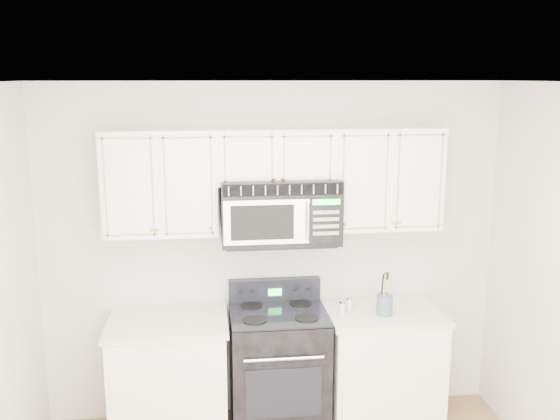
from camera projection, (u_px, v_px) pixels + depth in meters
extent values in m
cube|color=white|center=(314.00, 83.00, 2.82)|extent=(3.50, 3.50, 0.01)
cube|color=beige|center=(273.00, 253.00, 4.79)|extent=(3.50, 0.01, 2.60)
cube|color=silver|center=(170.00, 381.00, 4.57)|extent=(0.82, 0.63, 0.88)
cube|color=silver|center=(167.00, 322.00, 4.48)|extent=(0.86, 0.65, 0.04)
cube|color=silver|center=(382.00, 369.00, 4.76)|extent=(0.82, 0.63, 0.88)
cube|color=silver|center=(384.00, 312.00, 4.67)|extent=(0.86, 0.65, 0.04)
cube|color=black|center=(379.00, 413.00, 4.88)|extent=(0.82, 0.55, 0.10)
cube|color=black|center=(278.00, 372.00, 4.68)|extent=(0.71, 0.60, 0.92)
cube|color=black|center=(283.00, 393.00, 4.38)|extent=(0.54, 0.01, 0.37)
cylinder|color=silver|center=(284.00, 359.00, 4.30)|extent=(0.56, 0.02, 0.02)
cube|color=black|center=(278.00, 313.00, 4.58)|extent=(0.71, 0.60, 0.02)
cube|color=black|center=(274.00, 290.00, 4.82)|extent=(0.71, 0.08, 0.19)
cube|color=#1ED933|center=(275.00, 292.00, 4.77)|extent=(0.10, 0.00, 0.06)
cube|color=silver|center=(160.00, 183.00, 4.41)|extent=(0.80, 0.33, 0.75)
cube|color=silver|center=(385.00, 178.00, 4.61)|extent=(0.80, 0.33, 0.75)
cube|color=silver|center=(275.00, 156.00, 4.47)|extent=(0.84, 0.33, 0.39)
sphere|color=gold|center=(157.00, 229.00, 4.29)|extent=(0.03, 0.03, 0.03)
sphere|color=gold|center=(210.00, 228.00, 4.33)|extent=(0.03, 0.03, 0.03)
sphere|color=gold|center=(345.00, 224.00, 4.45)|extent=(0.03, 0.03, 0.03)
sphere|color=gold|center=(394.00, 223.00, 4.49)|extent=(0.03, 0.03, 0.03)
sphere|color=gold|center=(274.00, 178.00, 4.31)|extent=(0.03, 0.03, 0.03)
sphere|color=gold|center=(283.00, 178.00, 4.32)|extent=(0.03, 0.03, 0.03)
cylinder|color=#A91722|center=(282.00, 185.00, 4.33)|extent=(0.00, 0.00, 0.10)
sphere|color=gold|center=(282.00, 193.00, 4.34)|extent=(0.03, 0.03, 0.03)
cube|color=black|center=(280.00, 210.00, 4.51)|extent=(0.85, 0.43, 0.47)
cube|color=gray|center=(283.00, 190.00, 4.27)|extent=(0.83, 0.01, 0.08)
cube|color=silver|center=(267.00, 222.00, 4.30)|extent=(0.60, 0.01, 0.31)
cube|color=black|center=(262.00, 223.00, 4.29)|extent=(0.44, 0.01, 0.25)
cube|color=black|center=(326.00, 221.00, 4.34)|extent=(0.24, 0.01, 0.31)
cube|color=#1ED933|center=(326.00, 202.00, 4.31)|extent=(0.20, 0.00, 0.04)
cylinder|color=silver|center=(308.00, 222.00, 4.29)|extent=(0.02, 0.02, 0.27)
cylinder|color=#48546C|center=(385.00, 305.00, 4.56)|extent=(0.12, 0.12, 0.15)
cylinder|color=#9E8552|center=(389.00, 295.00, 4.55)|extent=(0.01, 0.01, 0.26)
cylinder|color=black|center=(382.00, 292.00, 4.57)|extent=(0.01, 0.01, 0.28)
cylinder|color=#9E8552|center=(384.00, 294.00, 4.51)|extent=(0.01, 0.01, 0.30)
cylinder|color=silver|center=(342.00, 309.00, 4.57)|extent=(0.04, 0.04, 0.09)
cylinder|color=silver|center=(342.00, 302.00, 4.56)|extent=(0.04, 0.04, 0.02)
cylinder|color=silver|center=(349.00, 305.00, 4.65)|extent=(0.04, 0.04, 0.09)
cylinder|color=silver|center=(349.00, 298.00, 4.63)|extent=(0.04, 0.04, 0.02)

